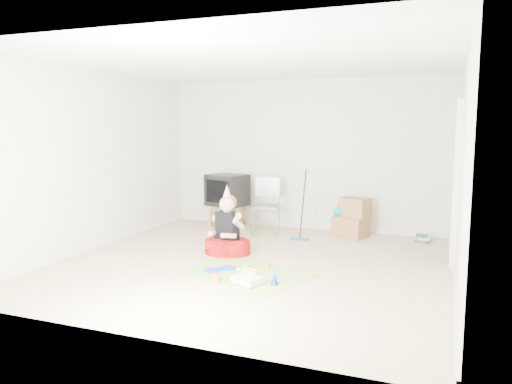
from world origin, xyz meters
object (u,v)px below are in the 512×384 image
(cardboard_boxes, at_px, (352,218))
(seated_woman, at_px, (227,238))
(crt_tv, at_px, (227,190))
(tv_stand, at_px, (227,214))
(birthday_cake, at_px, (248,280))
(folding_chair, at_px, (265,206))

(cardboard_boxes, distance_m, seated_woman, 2.23)
(cardboard_boxes, bearing_deg, crt_tv, 178.65)
(tv_stand, relative_size, crt_tv, 0.97)
(tv_stand, bearing_deg, birthday_cake, -61.48)
(seated_woman, relative_size, birthday_cake, 2.52)
(cardboard_boxes, bearing_deg, tv_stand, 178.65)
(crt_tv, bearing_deg, seated_woman, -49.32)
(tv_stand, xyz_separation_m, cardboard_boxes, (2.25, -0.05, 0.08))
(birthday_cake, bearing_deg, cardboard_boxes, 77.28)
(tv_stand, bearing_deg, seated_woman, -65.62)
(tv_stand, relative_size, cardboard_boxes, 0.97)
(tv_stand, distance_m, cardboard_boxes, 2.25)
(seated_woman, height_order, birthday_cake, seated_woman)
(tv_stand, height_order, seated_woman, seated_woman)
(folding_chair, distance_m, cardboard_boxes, 1.43)
(seated_woman, distance_m, birthday_cake, 1.45)
(crt_tv, bearing_deg, tv_stand, 106.30)
(folding_chair, xyz_separation_m, birthday_cake, (0.73, -2.56, -0.43))
(crt_tv, xyz_separation_m, seated_woman, (0.79, -1.75, -0.45))
(tv_stand, height_order, crt_tv, crt_tv)
(crt_tv, xyz_separation_m, cardboard_boxes, (2.25, -0.05, -0.35))
(cardboard_boxes, relative_size, birthday_cake, 1.65)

